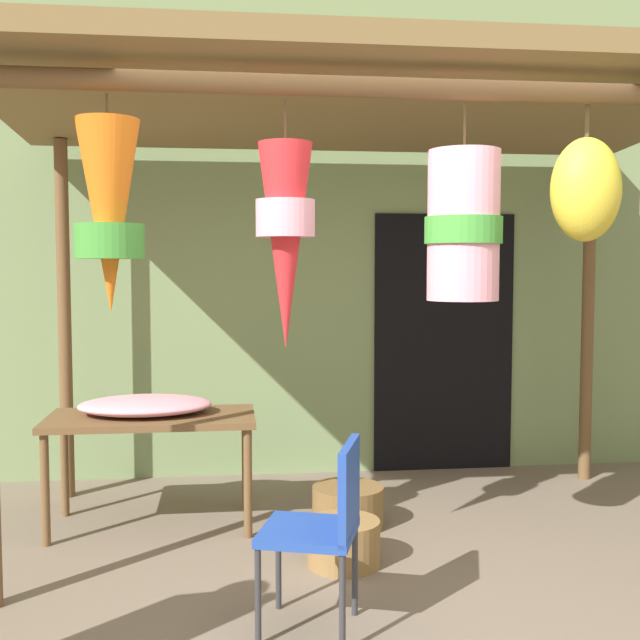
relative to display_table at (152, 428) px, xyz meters
name	(u,v)px	position (x,y,z in m)	size (l,w,h in m)	color
ground_plane	(389,605)	(1.21, -1.26, -0.61)	(30.00, 30.00, 0.00)	#756656
shop_facade	(324,178)	(1.22, 1.24, 1.67)	(12.46, 0.29, 4.56)	#7A9360
market_stall_canopy	(375,139)	(1.30, -0.40, 1.70)	(4.27, 2.26, 2.70)	brown
display_table	(152,428)	(0.00, 0.00, 0.00)	(1.25, 0.64, 0.69)	brown
flower_heap_on_table	(148,405)	(-0.03, 0.04, 0.13)	(0.81, 0.57, 0.11)	pink
folding_chair	(326,519)	(0.88, -1.49, -0.11)	(0.50, 0.50, 0.84)	#2347A8
wicker_basket_by_table	(344,543)	(1.07, -0.75, -0.49)	(0.39, 0.39, 0.24)	olive
wicker_basket_spare	(348,506)	(1.19, -0.15, -0.49)	(0.44, 0.44, 0.25)	brown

